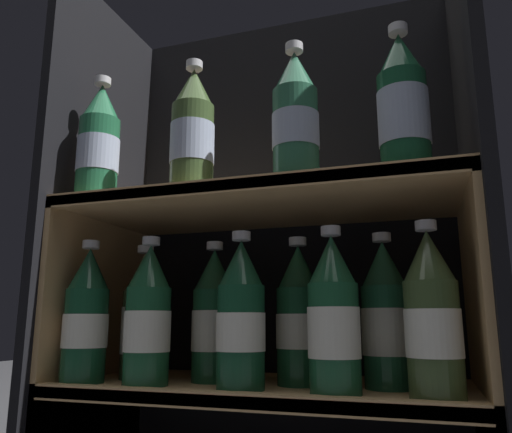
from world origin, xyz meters
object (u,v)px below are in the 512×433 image
bottle_upper_front_0 (99,145)px  bottle_lower_front_3 (333,318)px  bottle_lower_back_1 (214,319)px  bottle_lower_front_1 (148,318)px  bottle_upper_front_2 (295,120)px  bottle_upper_front_3 (403,107)px  bottle_lower_back_0 (142,319)px  bottle_upper_front_1 (192,134)px  bottle_lower_back_3 (386,318)px  bottle_lower_front_0 (86,318)px  bottle_lower_front_4 (432,318)px  bottle_lower_back_2 (299,318)px  bottle_lower_front_2 (241,318)px

bottle_upper_front_0 → bottle_lower_front_3: bearing=0.0°
bottle_lower_back_1 → bottle_lower_front_1: bearing=-134.2°
bottle_lower_front_1 → bottle_lower_front_3: 0.32m
bottle_upper_front_2 → bottle_lower_front_1: (-0.26, 0.00, -0.33)m
bottle_upper_front_3 → bottle_upper_front_0: bearing=-180.0°
bottle_lower_back_0 → bottle_lower_back_1: size_ratio=1.00×
bottle_upper_front_1 → bottle_upper_front_3: 0.36m
bottle_upper_front_3 → bottle_lower_back_0: 0.60m
bottle_upper_front_1 → bottle_lower_front_1: bottle_upper_front_1 is taller
bottle_lower_back_1 → bottle_lower_back_3: (0.30, 0.00, -0.00)m
bottle_lower_front_1 → bottle_lower_back_3: bearing=12.6°
bottle_upper_front_1 → bottle_lower_front_3: bearing=0.0°
bottle_lower_front_0 → bottle_lower_front_1: size_ratio=1.00×
bottle_lower_front_4 → bottle_lower_back_0: same height
bottle_upper_front_1 → bottle_lower_back_2: 0.38m
bottle_upper_front_1 → bottle_upper_front_3: same height
bottle_upper_front_2 → bottle_lower_back_0: (-0.33, 0.09, -0.33)m
bottle_lower_front_0 → bottle_lower_back_0: (0.06, 0.09, -0.00)m
bottle_upper_front_3 → bottle_lower_back_2: bottle_upper_front_3 is taller
bottle_upper_front_0 → bottle_lower_front_2: bottle_upper_front_0 is taller
bottle_lower_front_1 → bottle_lower_front_0: bearing=-180.0°
bottle_upper_front_0 → bottle_lower_front_2: 0.44m
bottle_upper_front_2 → bottle_lower_front_0: size_ratio=1.00×
bottle_upper_front_2 → bottle_lower_front_3: bottle_upper_front_2 is taller
bottle_upper_front_1 → bottle_upper_front_2: 0.19m
bottle_lower_front_0 → bottle_lower_front_4: (0.58, 0.00, -0.00)m
bottle_lower_front_0 → bottle_lower_front_2: 0.29m
bottle_upper_front_1 → bottle_lower_front_4: bearing=-0.0°
bottle_lower_back_2 → bottle_lower_back_0: bearing=180.0°
bottle_lower_front_0 → bottle_lower_front_4: 0.58m
bottle_lower_back_0 → bottle_lower_back_1: bearing=-0.0°
bottle_lower_front_3 → bottle_upper_front_2: bearing=-180.0°
bottle_upper_front_3 → bottle_lower_back_3: bearing=119.6°
bottle_upper_front_2 → bottle_lower_front_3: 0.33m
bottle_upper_front_0 → bottle_lower_back_0: (0.06, 0.09, -0.33)m
bottle_lower_front_4 → bottle_lower_back_1: 0.38m
bottle_lower_front_4 → bottle_upper_front_3: bearing=180.0°
bottle_lower_front_0 → bottle_lower_back_2: same height
bottle_lower_front_3 → bottle_upper_front_3: bearing=0.0°
bottle_lower_back_1 → bottle_lower_back_2: (0.16, 0.00, 0.00)m
bottle_upper_front_3 → bottle_lower_front_2: bottle_upper_front_3 is taller
bottle_upper_front_3 → bottle_lower_front_4: size_ratio=1.00×
bottle_lower_front_1 → bottle_lower_back_0: 0.11m
bottle_lower_front_0 → bottle_lower_back_1: (0.21, 0.09, -0.00)m
bottle_lower_front_1 → bottle_lower_back_0: same height
bottle_lower_front_0 → bottle_lower_front_2: (0.29, 0.00, -0.00)m
bottle_lower_front_3 → bottle_lower_back_3: (0.07, 0.09, 0.00)m
bottle_upper_front_3 → bottle_lower_front_0: (-0.56, -0.00, -0.32)m
bottle_upper_front_0 → bottle_lower_back_2: bearing=13.3°
bottle_upper_front_0 → bottle_lower_back_0: size_ratio=1.00×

